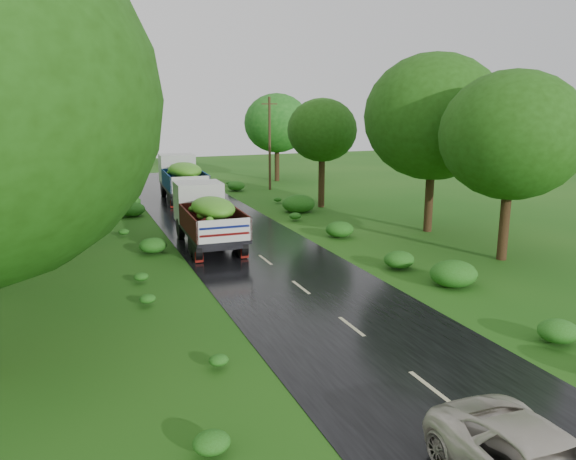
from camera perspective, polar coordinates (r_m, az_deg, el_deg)
ground at (r=14.52m, az=14.14°, el=-15.20°), size 120.00×120.00×0.00m
road at (r=18.39m, az=5.00°, el=-8.63°), size 6.50×80.00×0.02m
road_lines at (r=19.23m, az=3.66°, el=-7.60°), size 0.12×69.60×0.00m
truck_near at (r=27.03m, az=-8.25°, el=1.73°), size 2.55×6.70×2.79m
truck_far at (r=40.20m, az=-10.76°, el=5.45°), size 2.84×7.26×3.00m
utility_pole at (r=43.89m, az=-1.88°, el=8.86°), size 1.25×0.20×7.13m
trees_left at (r=30.86m, az=-26.71°, el=11.76°), size 7.52×34.72×10.45m
trees_right at (r=33.99m, az=8.77°, el=10.41°), size 5.67×30.60×7.70m
shrubs at (r=26.26m, az=-3.77°, el=-1.23°), size 11.90×44.00×0.70m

